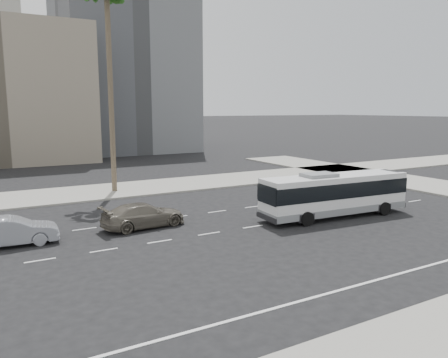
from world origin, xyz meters
TOP-DOWN VIEW (x-y plane):
  - ground at (0.00, 0.00)m, footprint 700.00×700.00m
  - sidewalk_north at (0.00, 15.50)m, footprint 120.00×7.00m
  - midrise_gray_center at (8.00, 52.00)m, footprint 20.00×20.00m
  - highrise_right at (45.00, 230.00)m, footprint 26.00×26.00m
  - highrise_far at (70.00, 260.00)m, footprint 22.00×22.00m
  - city_bus at (6.09, -0.54)m, footprint 10.57×3.07m
  - car_a at (-5.76, 3.21)m, footprint 2.52×5.26m
  - car_b at (-12.94, 3.20)m, footprint 1.98×4.71m

SIDE VIEW (x-z plane):
  - ground at x=0.00m, z-range 0.00..0.00m
  - sidewalk_north at x=0.00m, z-range 0.00..0.15m
  - car_a at x=-5.76m, z-range 0.00..1.48m
  - car_b at x=-12.94m, z-range 0.00..1.51m
  - city_bus at x=6.09m, z-range 0.08..3.07m
  - midrise_gray_center at x=8.00m, z-range 0.00..26.00m
  - highrise_far at x=70.00m, z-range 0.00..60.00m
  - highrise_right at x=45.00m, z-range 0.00..70.00m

